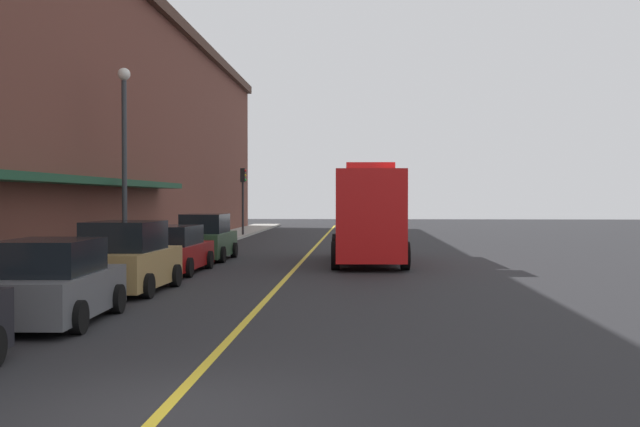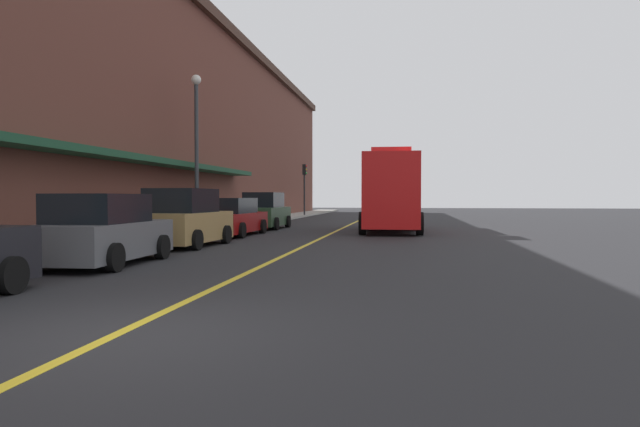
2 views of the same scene
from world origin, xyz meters
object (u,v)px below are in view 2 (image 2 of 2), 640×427
object	(u,v)px
fire_truck	(391,194)
parking_meter_1	(167,213)
parked_car_3	(232,218)
parked_car_2	(184,220)
parking_meter_0	(184,212)
parked_car_4	(265,212)
parked_car_1	(102,232)
street_lamp_left	(197,135)
traffic_light_near	(304,180)

from	to	relation	value
fire_truck	parking_meter_1	distance (m)	11.06
fire_truck	parked_car_3	bearing A→B (deg)	-58.98
parked_car_2	parking_meter_1	bearing A→B (deg)	40.60
parked_car_3	parking_meter_0	distance (m)	2.29
parked_car_4	fire_truck	world-z (taller)	fire_truck
parked_car_1	street_lamp_left	distance (m)	12.00
parked_car_3	parked_car_4	bearing A→B (deg)	0.38
parked_car_1	parking_meter_1	world-z (taller)	parked_car_1
parked_car_1	parked_car_4	bearing A→B (deg)	-1.98
parked_car_1	parked_car_2	distance (m)	5.04
parked_car_4	parked_car_2	bearing A→B (deg)	-178.95
parking_meter_1	parking_meter_0	bearing A→B (deg)	90.00
parked_car_4	traffic_light_near	size ratio (longest dim) A/B	0.97
parked_car_2	street_lamp_left	bearing A→B (deg)	19.85
street_lamp_left	parked_car_3	bearing A→B (deg)	-27.47
parked_car_3	fire_truck	world-z (taller)	fire_truck
parking_meter_1	parked_car_2	bearing A→B (deg)	-51.17
parking_meter_0	traffic_light_near	world-z (taller)	traffic_light_near
parked_car_1	traffic_light_near	xyz separation A→B (m)	(-1.43, 33.73, 2.36)
parked_car_2	parked_car_3	bearing A→B (deg)	2.50
parked_car_2	parking_meter_0	size ratio (longest dim) A/B	3.13
parked_car_1	fire_truck	xyz separation A→B (m)	(6.46, 14.46, 0.99)
street_lamp_left	traffic_light_near	bearing A→B (deg)	88.31
parked_car_3	traffic_light_near	distance (m)	23.66
fire_truck	parking_meter_0	bearing A→B (deg)	-54.46
parked_car_1	parked_car_2	bearing A→B (deg)	-1.58
parked_car_2	street_lamp_left	xyz separation A→B (m)	(-2.03, 6.21, 3.52)
parked_car_2	street_lamp_left	world-z (taller)	street_lamp_left
parking_meter_1	parked_car_1	bearing A→B (deg)	-77.66
parked_car_1	parked_car_3	distance (m)	10.23
fire_truck	parking_meter_0	size ratio (longest dim) A/B	6.11
parked_car_1	street_lamp_left	bearing A→B (deg)	8.25
parked_car_2	parked_car_4	size ratio (longest dim) A/B	1.00
parked_car_2	parking_meter_1	world-z (taller)	parked_car_2
parked_car_3	fire_truck	xyz separation A→B (m)	(6.59, 4.23, 1.04)
parked_car_1	traffic_light_near	distance (m)	33.84
parked_car_1	parked_car_2	world-z (taller)	parked_car_2
parked_car_3	parking_meter_1	distance (m)	3.69
parked_car_2	parking_meter_1	xyz separation A→B (m)	(-1.43, 1.78, 0.18)
street_lamp_left	traffic_light_near	xyz separation A→B (m)	(0.66, 22.48, -1.24)
street_lamp_left	parked_car_2	bearing A→B (deg)	-71.92
parked_car_3	parking_meter_0	size ratio (longest dim) A/B	3.67
fire_truck	parking_meter_0	xyz separation A→B (m)	(-7.95, -6.04, -0.73)
parked_car_2	parking_meter_1	distance (m)	2.29
parking_meter_1	fire_truck	bearing A→B (deg)	43.90
parked_car_1	parked_car_2	xyz separation A→B (m)	(-0.06, 5.04, 0.09)
parked_car_1	street_lamp_left	size ratio (longest dim) A/B	0.60
fire_truck	traffic_light_near	bearing A→B (deg)	-159.45
parked_car_2	parking_meter_0	bearing A→B (deg)	24.67
fire_truck	street_lamp_left	bearing A→B (deg)	-71.11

